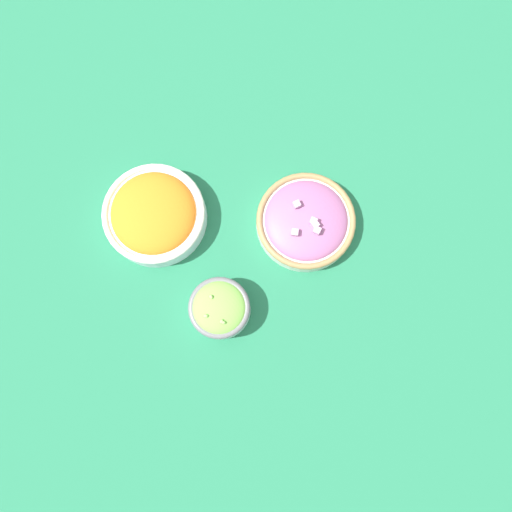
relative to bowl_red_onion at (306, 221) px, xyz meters
name	(u,v)px	position (x,y,z in m)	size (l,w,h in m)	color
ground_plane	(256,259)	(-0.11, -0.04, -0.02)	(3.00, 3.00, 0.00)	#23704C
bowl_red_onion	(306,221)	(0.00, 0.00, 0.00)	(0.19, 0.19, 0.06)	silver
bowl_lettuce	(220,308)	(-0.20, -0.12, 0.01)	(0.11, 0.11, 0.07)	silver
bowl_carrots	(154,214)	(-0.27, 0.08, 0.01)	(0.19, 0.19, 0.07)	silver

